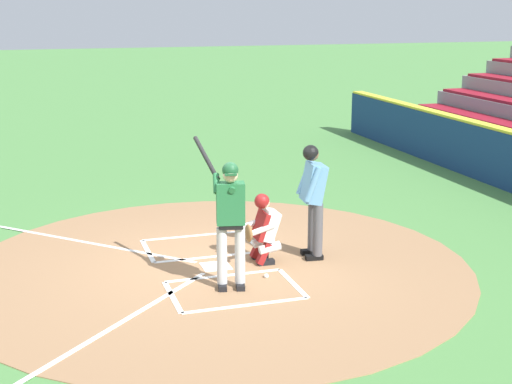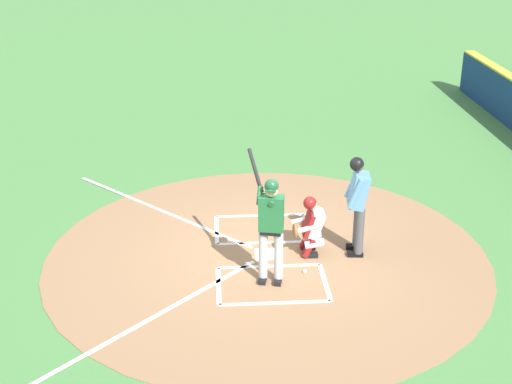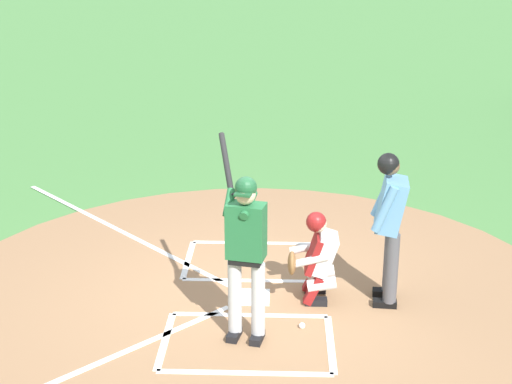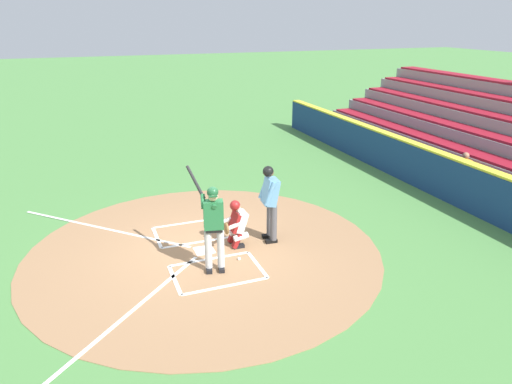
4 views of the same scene
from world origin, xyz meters
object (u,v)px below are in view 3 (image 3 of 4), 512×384
object	(u,v)px
catcher	(317,255)
plate_umpire	(390,219)
baseball	(302,326)
batter	(245,246)

from	to	relation	value
catcher	plate_umpire	distance (m)	0.97
catcher	baseball	distance (m)	0.91
catcher	plate_umpire	bearing A→B (deg)	-91.67
batter	baseball	distance (m)	1.25
batter	plate_umpire	xyz separation A→B (m)	(0.90, -1.63, -0.02)
batter	plate_umpire	world-z (taller)	batter
plate_umpire	baseball	size ratio (longest dim) A/B	25.20
batter	catcher	world-z (taller)	batter
batter	plate_umpire	bearing A→B (deg)	-61.01
plate_umpire	catcher	bearing A→B (deg)	88.33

